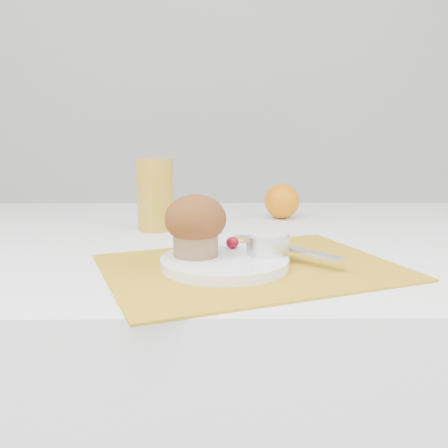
{
  "coord_description": "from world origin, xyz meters",
  "views": [
    {
      "loc": [
        -0.03,
        -0.84,
        0.95
      ],
      "look_at": [
        -0.02,
        -0.09,
        0.8
      ],
      "focal_mm": 40.0,
      "sensor_mm": 36.0,
      "label": 1
    }
  ],
  "objects_px": {
    "plate": "(225,262)",
    "juice_glass": "(155,194)",
    "orange": "(282,201)",
    "table": "(232,420)",
    "muffin": "(196,224)"
  },
  "relations": [
    {
      "from": "plate",
      "to": "juice_glass",
      "type": "height_order",
      "value": "juice_glass"
    },
    {
      "from": "plate",
      "to": "orange",
      "type": "xyz_separation_m",
      "value": [
        0.13,
        0.4,
        0.03
      ]
    },
    {
      "from": "plate",
      "to": "juice_glass",
      "type": "relative_size",
      "value": 1.3
    },
    {
      "from": "plate",
      "to": "juice_glass",
      "type": "bearing_deg",
      "value": 115.16
    },
    {
      "from": "plate",
      "to": "juice_glass",
      "type": "distance_m",
      "value": 0.31
    },
    {
      "from": "orange",
      "to": "juice_glass",
      "type": "height_order",
      "value": "juice_glass"
    },
    {
      "from": "table",
      "to": "muffin",
      "type": "xyz_separation_m",
      "value": [
        -0.06,
        -0.21,
        0.44
      ]
    },
    {
      "from": "plate",
      "to": "orange",
      "type": "height_order",
      "value": "orange"
    },
    {
      "from": "juice_glass",
      "to": "plate",
      "type": "bearing_deg",
      "value": -64.84
    },
    {
      "from": "table",
      "to": "plate",
      "type": "height_order",
      "value": "plate"
    },
    {
      "from": "table",
      "to": "juice_glass",
      "type": "height_order",
      "value": "juice_glass"
    },
    {
      "from": "muffin",
      "to": "plate",
      "type": "bearing_deg",
      "value": -15.66
    },
    {
      "from": "juice_glass",
      "to": "orange",
      "type": "bearing_deg",
      "value": 24.79
    },
    {
      "from": "table",
      "to": "muffin",
      "type": "height_order",
      "value": "muffin"
    },
    {
      "from": "plate",
      "to": "muffin",
      "type": "relative_size",
      "value": 2.06
    }
  ]
}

